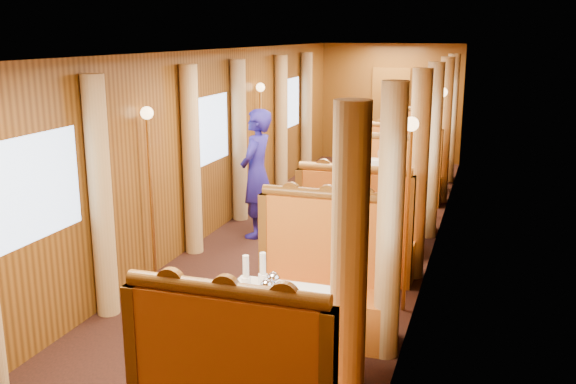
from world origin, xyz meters
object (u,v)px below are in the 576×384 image
at_px(table_far, 409,168).
at_px(rose_vase_far, 409,138).
at_px(fruit_plate, 319,307).
at_px(banquette_near_aft, 322,290).
at_px(passenger, 383,181).
at_px(banquette_mid_aft, 386,199).
at_px(teapot_right, 282,297).
at_px(teapot_back, 274,286).
at_px(banquette_mid_fwd, 356,242).
at_px(table_mid, 372,221).
at_px(teapot_left, 267,293).
at_px(rose_vase_mid, 376,180).
at_px(banquette_far_aft, 416,155).
at_px(steward, 257,174).
at_px(table_near, 288,344).
at_px(tea_tray, 272,301).
at_px(banquette_far_fwd, 400,177).

bearing_deg(table_far, rose_vase_far, -104.14).
bearing_deg(fruit_plate, banquette_near_aft, 103.62).
xyz_separation_m(rose_vase_far, passenger, (0.01, -2.70, -0.19)).
bearing_deg(banquette_mid_aft, table_far, 90.00).
xyz_separation_m(teapot_right, teapot_back, (-0.12, 0.15, 0.01)).
bearing_deg(fruit_plate, passenger, 93.55).
distance_m(banquette_mid_fwd, passenger, 1.80).
distance_m(table_mid, teapot_right, 3.63).
distance_m(teapot_left, rose_vase_mid, 3.56).
height_order(banquette_near_aft, table_mid, banquette_near_aft).
height_order(banquette_mid_aft, rose_vase_mid, banquette_mid_aft).
bearing_deg(teapot_right, banquette_mid_fwd, 81.71).
height_order(banquette_far_aft, steward, steward).
height_order(banquette_mid_fwd, steward, steward).
distance_m(banquette_mid_aft, fruit_plate, 4.64).
bearing_deg(teapot_back, teapot_left, -72.52).
relative_size(table_near, teapot_back, 6.14).
xyz_separation_m(banquette_far_aft, fruit_plate, (0.27, -8.12, 0.35)).
xyz_separation_m(banquette_near_aft, banquette_mid_aft, (0.00, 3.50, 0.00)).
bearing_deg(tea_tray, banquette_far_aft, 89.29).
relative_size(tea_tray, rose_vase_far, 0.94).
bearing_deg(banquette_mid_aft, rose_vase_far, 90.23).
xyz_separation_m(banquette_near_aft, rose_vase_far, (-0.01, 5.95, 0.50)).
height_order(steward, passenger, steward).
relative_size(teapot_left, passenger, 0.20).
bearing_deg(table_near, banquette_near_aft, 90.00).
bearing_deg(passenger, rose_vase_mid, -87.54).
height_order(banquette_near_aft, teapot_back, banquette_near_aft).
xyz_separation_m(fruit_plate, rose_vase_far, (-0.28, 7.06, 0.16)).
relative_size(table_near, banquette_near_aft, 0.78).
relative_size(banquette_far_aft, steward, 0.77).
xyz_separation_m(teapot_left, fruit_plate, (0.42, -0.03, -0.04)).
bearing_deg(tea_tray, table_near, 40.26).
bearing_deg(table_mid, rose_vase_far, 90.16).
distance_m(teapot_right, rose_vase_far, 7.07).
distance_m(table_mid, rose_vase_far, 3.51).
relative_size(table_near, rose_vase_far, 2.92).
xyz_separation_m(table_near, rose_vase_mid, (0.03, 3.48, 0.55)).
distance_m(banquette_far_fwd, rose_vase_mid, 2.55).
distance_m(banquette_near_aft, table_mid, 2.49).
xyz_separation_m(banquette_near_aft, teapot_right, (-0.02, -1.12, 0.39)).
relative_size(teapot_left, rose_vase_far, 0.43).
xyz_separation_m(banquette_near_aft, table_far, (0.00, 5.99, -0.05)).
bearing_deg(steward, banquette_mid_aft, 122.31).
relative_size(table_mid, teapot_left, 6.77).
height_order(teapot_back, rose_vase_far, rose_vase_far).
height_order(table_mid, teapot_right, teapot_right).
bearing_deg(teapot_left, table_near, 32.12).
xyz_separation_m(teapot_left, teapot_back, (0.02, 0.12, 0.01)).
bearing_deg(teapot_left, table_mid, 94.35).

